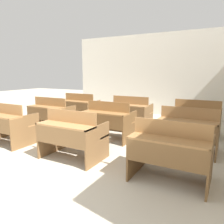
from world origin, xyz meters
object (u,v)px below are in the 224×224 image
at_px(bench_front_center, 72,134).
at_px(bench_second_right, 188,130).
at_px(bench_third_left, 80,107).
at_px(bench_third_center, 130,112).
at_px(bench_third_right, 197,117).
at_px(bench_front_right, 170,151).
at_px(bench_second_left, 51,114).
at_px(bench_front_left, 7,123).
at_px(bench_second_center, 109,120).

bearing_deg(bench_front_center, bench_second_right, 36.91).
relative_size(bench_front_center, bench_third_left, 1.00).
xyz_separation_m(bench_third_center, bench_third_right, (1.81, 0.01, 0.00)).
xyz_separation_m(bench_second_right, bench_third_center, (-1.83, 1.34, 0.00)).
distance_m(bench_front_right, bench_second_right, 1.36).
bearing_deg(bench_second_right, bench_third_center, 143.86).
height_order(bench_front_right, bench_second_left, same).
distance_m(bench_front_left, bench_third_center, 3.23).
bearing_deg(bench_second_center, bench_front_left, -143.52).
relative_size(bench_front_left, bench_front_center, 1.00).
height_order(bench_front_left, bench_third_center, same).
height_order(bench_second_right, bench_third_center, same).
bearing_deg(bench_second_left, bench_front_left, -90.00).
xyz_separation_m(bench_front_left, bench_third_left, (0.00, 2.66, 0.00)).
xyz_separation_m(bench_second_left, bench_third_center, (1.81, 1.33, 0.00)).
distance_m(bench_front_right, bench_second_left, 3.87).
bearing_deg(bench_front_left, bench_third_left, 89.94).
bearing_deg(bench_third_right, bench_third_center, -179.66).
height_order(bench_second_center, bench_third_left, same).
height_order(bench_front_center, bench_third_left, same).
bearing_deg(bench_front_left, bench_front_right, -0.25).
xyz_separation_m(bench_front_left, bench_second_left, (0.00, 1.35, 0.00)).
distance_m(bench_front_left, bench_second_right, 3.88).
bearing_deg(bench_third_center, bench_third_right, 0.34).
xyz_separation_m(bench_front_right, bench_third_left, (-3.61, 2.68, 0.00)).
bearing_deg(bench_second_center, bench_third_center, 90.82).
bearing_deg(bench_front_right, bench_second_right, 89.16).
distance_m(bench_second_center, bench_third_right, 2.23).
distance_m(bench_second_right, bench_third_right, 1.35).
bearing_deg(bench_second_left, bench_third_left, 89.88).
bearing_deg(bench_third_left, bench_second_left, -90.12).
relative_size(bench_second_left, bench_second_center, 1.00).
xyz_separation_m(bench_front_right, bench_third_center, (-1.81, 2.70, 0.00)).
height_order(bench_third_left, bench_third_center, same).
relative_size(bench_second_center, bench_third_center, 1.00).
xyz_separation_m(bench_front_left, bench_third_center, (1.81, 2.68, 0.00)).
relative_size(bench_second_center, bench_third_left, 1.00).
height_order(bench_third_center, bench_third_right, same).
height_order(bench_front_left, bench_front_right, same).
bearing_deg(bench_second_left, bench_second_right, -0.11).
xyz_separation_m(bench_second_right, bench_third_right, (-0.02, 1.35, 0.00)).
bearing_deg(bench_third_center, bench_second_right, -36.14).
height_order(bench_front_left, bench_second_left, same).
bearing_deg(bench_third_right, bench_second_center, -143.15).
height_order(bench_front_right, bench_third_center, same).
bearing_deg(bench_front_left, bench_front_center, -0.50).
distance_m(bench_second_right, bench_third_left, 3.86).
height_order(bench_second_right, bench_third_right, same).
bearing_deg(bench_second_left, bench_front_right, -20.70).
distance_m(bench_front_center, bench_third_right, 3.24).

